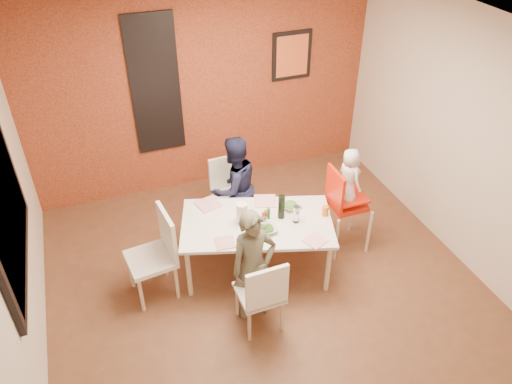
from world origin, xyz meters
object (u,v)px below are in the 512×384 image
object	(u,v)px
chair_near	(262,293)
toddler	(349,177)
chair_left	(158,250)
wine_bottle	(281,207)
dining_table	(257,226)
chair_far	(228,188)
paper_towel_roll	(242,214)
high_chair	(343,202)
child_near	(253,266)
child_far	(234,187)

from	to	relation	value
chair_near	toddler	size ratio (longest dim) A/B	1.32
chair_left	wine_bottle	bearing A→B (deg)	80.53
dining_table	chair_far	world-z (taller)	chair_far
chair_near	paper_towel_roll	xyz separation A→B (m)	(0.09, 0.84, 0.29)
dining_table	wine_bottle	xyz separation A→B (m)	(0.27, -0.01, 0.20)
chair_near	chair_far	size ratio (longest dim) A/B	1.03
chair_near	chair_left	distance (m)	1.18
chair_left	dining_table	bearing A→B (deg)	80.70
high_chair	child_near	world-z (taller)	child_near
chair_near	wine_bottle	world-z (taller)	wine_bottle
child_near	toddler	distance (m)	1.49
chair_far	wine_bottle	world-z (taller)	wine_bottle
chair_near	child_far	world-z (taller)	child_far
child_near	child_far	size ratio (longest dim) A/B	0.97
toddler	chair_far	bearing A→B (deg)	38.88
chair_far	child_near	xyz separation A→B (m)	(-0.23, -1.52, 0.14)
toddler	child_far	bearing A→B (deg)	46.81
chair_left	child_near	size ratio (longest dim) A/B	0.79
child_near	chair_near	bearing A→B (deg)	-91.86
toddler	wine_bottle	distance (m)	0.82
high_chair	child_far	bearing A→B (deg)	57.31
toddler	paper_towel_roll	distance (m)	1.24
high_chair	toddler	world-z (taller)	toddler
chair_left	child_far	size ratio (longest dim) A/B	0.77
wine_bottle	chair_left	bearing A→B (deg)	177.59
chair_far	wine_bottle	bearing A→B (deg)	-76.36
chair_far	high_chair	world-z (taller)	high_chair
toddler	chair_left	bearing A→B (deg)	78.70
chair_far	wine_bottle	xyz separation A→B (m)	(0.29, -0.96, 0.32)
child_near	toddler	bearing A→B (deg)	21.96
chair_far	child_near	distance (m)	1.55
dining_table	child_far	bearing A→B (deg)	91.54
paper_towel_roll	child_far	bearing A→B (deg)	78.67
wine_bottle	chair_near	bearing A→B (deg)	-122.81
high_chair	child_far	world-z (taller)	child_far
child_near	paper_towel_roll	world-z (taller)	child_near
dining_table	child_far	xyz separation A→B (m)	(-0.02, 0.71, 0.04)
high_chair	paper_towel_roll	bearing A→B (deg)	90.08
child_near	toddler	size ratio (longest dim) A/B	1.86
chair_left	toddler	world-z (taller)	toddler
dining_table	chair_near	bearing A→B (deg)	-106.93
child_near	child_far	world-z (taller)	child_far
dining_table	toddler	xyz separation A→B (m)	(1.07, 0.02, 0.37)
paper_towel_roll	chair_far	bearing A→B (deg)	81.80
high_chair	child_near	bearing A→B (deg)	115.30
child_near	child_far	bearing A→B (deg)	77.47
chair_far	chair_left	bearing A→B (deg)	-141.87
child_near	chair_left	bearing A→B (deg)	140.28
dining_table	child_near	bearing A→B (deg)	-113.51
chair_left	wine_bottle	size ratio (longest dim) A/B	3.59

